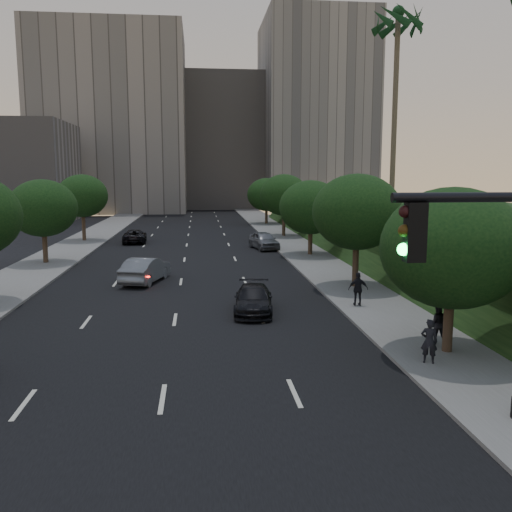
{
  "coord_description": "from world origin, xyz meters",
  "views": [
    {
      "loc": [
        1.16,
        -10.58,
        6.65
      ],
      "look_at": [
        3.31,
        9.63,
        3.6
      ],
      "focal_mm": 38.0,
      "sensor_mm": 36.0,
      "label": 1
    }
  ],
  "objects": [
    {
      "name": "ground",
      "position": [
        0.0,
        0.0,
        0.0
      ],
      "size": [
        160.0,
        160.0,
        0.0
      ],
      "primitive_type": "plane",
      "color": "black",
      "rests_on": "ground"
    },
    {
      "name": "road_surface",
      "position": [
        0.0,
        30.0,
        0.01
      ],
      "size": [
        16.0,
        140.0,
        0.02
      ],
      "primitive_type": "cube",
      "color": "black",
      "rests_on": "ground"
    },
    {
      "name": "sidewalk_right",
      "position": [
        10.25,
        30.0,
        0.07
      ],
      "size": [
        4.5,
        140.0,
        0.15
      ],
      "primitive_type": "cube",
      "color": "slate",
      "rests_on": "ground"
    },
    {
      "name": "sidewalk_left",
      "position": [
        -10.25,
        30.0,
        0.07
      ],
      "size": [
        4.5,
        140.0,
        0.15
      ],
      "primitive_type": "cube",
      "color": "slate",
      "rests_on": "ground"
    },
    {
      "name": "embankment",
      "position": [
        22.0,
        28.0,
        2.0
      ],
      "size": [
        18.0,
        90.0,
        4.0
      ],
      "primitive_type": "cube",
      "color": "black",
      "rests_on": "ground"
    },
    {
      "name": "parapet_wall",
      "position": [
        13.5,
        28.0,
        4.35
      ],
      "size": [
        0.35,
        90.0,
        0.7
      ],
      "primitive_type": "cube",
      "color": "slate",
      "rests_on": "embankment"
    },
    {
      "name": "office_block_left",
      "position": [
        -14.0,
        92.0,
        16.0
      ],
      "size": [
        26.0,
        20.0,
        32.0
      ],
      "primitive_type": "cube",
      "color": "gray",
      "rests_on": "ground"
    },
    {
      "name": "office_block_mid",
      "position": [
        6.0,
        102.0,
        13.0
      ],
      "size": [
        22.0,
        18.0,
        26.0
      ],
      "primitive_type": "cube",
      "color": "gray",
      "rests_on": "ground"
    },
    {
      "name": "office_block_right",
      "position": [
        24.0,
        96.0,
        18.0
      ],
      "size": [
        20.0,
        22.0,
        36.0
      ],
      "primitive_type": "cube",
      "color": "gray",
      "rests_on": "ground"
    },
    {
      "name": "office_block_filler",
      "position": [
        -26.0,
        70.0,
        7.0
      ],
      "size": [
        18.0,
        16.0,
        14.0
      ],
      "primitive_type": "cube",
      "color": "gray",
      "rests_on": "ground"
    },
    {
      "name": "tree_right_a",
      "position": [
        10.3,
        8.0,
        4.02
      ],
      "size": [
        5.2,
        5.2,
        6.24
      ],
      "color": "#38281C",
      "rests_on": "ground"
    },
    {
      "name": "tree_right_b",
      "position": [
        10.3,
        20.0,
        4.52
      ],
      "size": [
        5.2,
        5.2,
        6.74
      ],
      "color": "#38281C",
      "rests_on": "ground"
    },
    {
      "name": "tree_right_c",
      "position": [
        10.3,
        33.0,
        4.02
      ],
      "size": [
        5.2,
        5.2,
        6.24
      ],
      "color": "#38281C",
      "rests_on": "ground"
    },
    {
      "name": "tree_right_d",
      "position": [
        10.3,
        47.0,
        4.52
      ],
      "size": [
        5.2,
        5.2,
        6.74
      ],
      "color": "#38281C",
      "rests_on": "ground"
    },
    {
      "name": "tree_right_e",
      "position": [
        10.3,
        62.0,
        4.02
      ],
      "size": [
        5.2,
        5.2,
        6.24
      ],
      "color": "#38281C",
      "rests_on": "ground"
    },
    {
      "name": "tree_left_c",
      "position": [
        -10.3,
        31.0,
        4.21
      ],
      "size": [
        5.0,
        5.0,
        6.34
      ],
      "color": "#38281C",
      "rests_on": "ground"
    },
    {
      "name": "tree_left_d",
      "position": [
        -10.3,
        45.0,
        4.58
      ],
      "size": [
        5.0,
        5.0,
        6.71
      ],
      "color": "#38281C",
      "rests_on": "ground"
    },
    {
      "name": "palm_far",
      "position": [
        16.0,
        30.0,
        17.64
      ],
      "size": [
        3.2,
        3.2,
        15.5
      ],
      "color": "#4C4233",
      "rests_on": "embankment"
    },
    {
      "name": "sedan_mid_left",
      "position": [
        -2.18,
        23.14,
        0.8
      ],
      "size": [
        2.92,
        5.1,
        1.59
      ],
      "primitive_type": "imported",
      "rotation": [
        0.0,
        0.0,
        2.87
      ],
      "color": "slate",
      "rests_on": "ground"
    },
    {
      "name": "sedan_far_left",
      "position": [
        -5.13,
        43.37,
        0.67
      ],
      "size": [
        2.54,
        4.94,
        1.33
      ],
      "primitive_type": "imported",
      "rotation": [
        0.0,
        0.0,
        3.21
      ],
      "color": "black",
      "rests_on": "ground"
    },
    {
      "name": "sedan_near_right",
      "position": [
        3.75,
        15.0,
        0.65
      ],
      "size": [
        2.3,
        4.64,
        1.3
      ],
      "primitive_type": "imported",
      "rotation": [
        0.0,
        0.0,
        -0.11
      ],
      "color": "black",
      "rests_on": "ground"
    },
    {
      "name": "sedan_far_right",
      "position": [
        7.0,
        37.57,
        0.8
      ],
      "size": [
        2.73,
        4.94,
        1.59
      ],
      "primitive_type": "imported",
      "rotation": [
        0.0,
        0.0,
        0.19
      ],
      "color": "slate",
      "rests_on": "ground"
    },
    {
      "name": "pedestrian_a",
      "position": [
        9.07,
        6.83,
        0.93
      ],
      "size": [
        0.67,
        0.56,
        1.56
      ],
      "primitive_type": "imported",
      "rotation": [
        0.0,
        0.0,
        2.75
      ],
      "color": "black",
      "rests_on": "sidewalk_right"
    },
    {
      "name": "pedestrian_b",
      "position": [
        10.34,
        9.0,
        0.95
      ],
      "size": [
        0.91,
        0.79,
        1.59
      ],
      "primitive_type": "imported",
      "rotation": [
        0.0,
        0.0,
        2.87
      ],
      "color": "black",
      "rests_on": "sidewalk_right"
    },
    {
      "name": "pedestrian_c",
      "position": [
        9.07,
        15.3,
        0.99
      ],
      "size": [
        1.03,
        0.53,
        1.68
      ],
      "primitive_type": "imported",
      "rotation": [
        0.0,
        0.0,
        3.01
      ],
      "color": "black",
      "rests_on": "sidewalk_right"
    }
  ]
}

